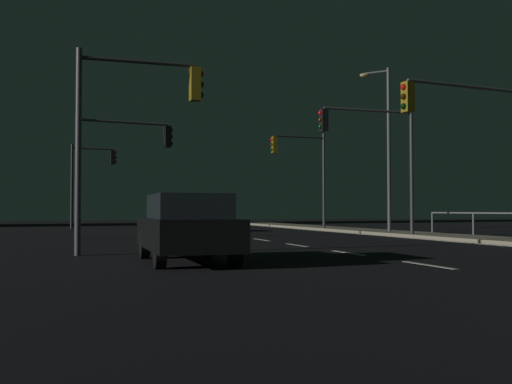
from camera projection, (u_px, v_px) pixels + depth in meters
The scene contains 13 objects.
ground_plane at pixel (292, 245), 21.50m from camera, with size 112.00×112.00×0.00m, color black.
sidewalk_right at pixel (486, 239), 23.89m from camera, with size 2.59×77.00×0.14m, color gray.
lane_markings_center at pixel (262, 240), 24.85m from camera, with size 0.14×50.00×0.01m.
lane_edge_line at pixel (387, 236), 28.21m from camera, with size 0.14×53.00×0.01m.
car at pixel (187, 227), 14.09m from camera, with size 1.87×4.42×1.57m.
car_oncoming at pixel (167, 217), 33.51m from camera, with size 1.86×4.42×1.57m.
traffic_light_overhead_east at pixel (302, 162), 36.50m from camera, with size 3.53×0.38×5.69m.
traffic_light_mid_left at pixel (91, 170), 39.89m from camera, with size 2.91×0.44×5.49m.
traffic_light_near_left at pixel (373, 143), 26.76m from camera, with size 4.61×0.34×5.68m.
traffic_light_far_right at pixel (133, 113), 16.80m from camera, with size 3.50×0.34×5.56m.
traffic_light_mid_right at pixel (471, 126), 19.98m from camera, with size 5.04×0.83×5.35m.
traffic_light_far_left at pixel (121, 152), 26.19m from camera, with size 4.18×0.74×5.24m.
street_lamp_across_street at pixel (385, 135), 31.26m from camera, with size 1.22×1.21×8.35m.
Camera 1 is at (-7.59, -2.71, 1.21)m, focal length 42.96 mm.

